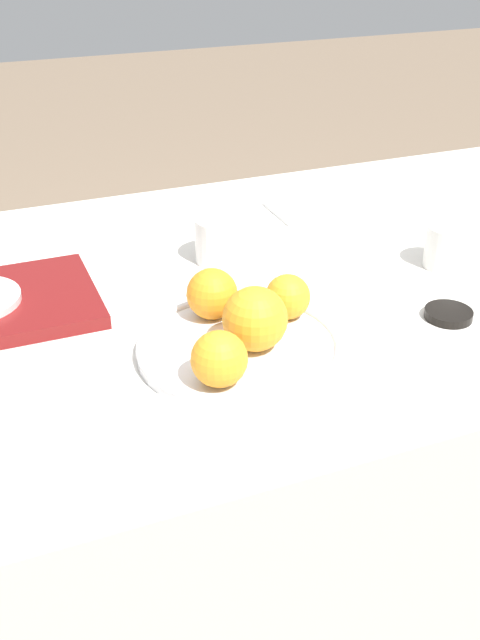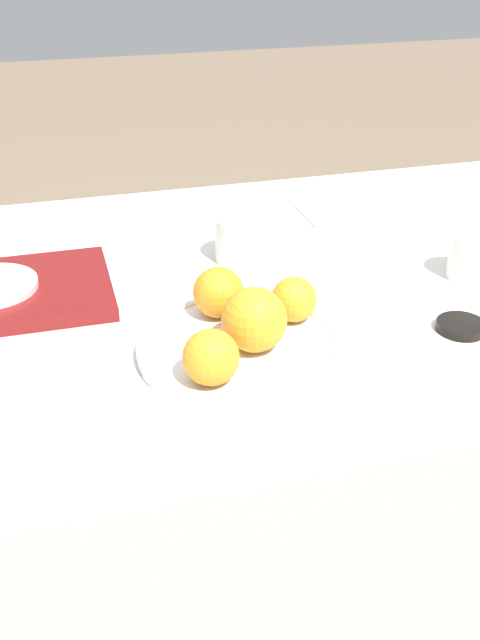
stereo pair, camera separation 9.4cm
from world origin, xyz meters
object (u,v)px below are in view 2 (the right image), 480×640
object	(u,v)px
orange_0	(254,320)
cup_2	(474,257)
napkin	(342,212)
cup_0	(243,239)
fruit_platter	(240,347)
soy_dish	(461,326)
orange_3	(219,293)
orange_1	(294,300)
orange_2	(211,357)

from	to	relation	value
orange_0	cup_2	bearing A→B (deg)	18.69
cup_2	napkin	size ratio (longest dim) A/B	0.52
orange_0	cup_0	bearing A→B (deg)	77.20
fruit_platter	soy_dish	bearing A→B (deg)	-4.22
orange_3	soy_dish	xyz separation A→B (m)	(0.31, -0.10, -0.04)
orange_1	fruit_platter	bearing A→B (deg)	-153.56
orange_1	orange_3	xyz separation A→B (m)	(-0.09, 0.04, 0.00)
napkin	soy_dish	bearing A→B (deg)	-90.58
orange_0	napkin	bearing A→B (deg)	55.49
orange_3	orange_2	bearing A→B (deg)	-107.13
fruit_platter	napkin	bearing A→B (deg)	53.31
orange_3	cup_0	size ratio (longest dim) A/B	0.78
orange_1	cup_2	world-z (taller)	orange_1
orange_3	orange_0	bearing A→B (deg)	-76.54
fruit_platter	orange_1	size ratio (longest dim) A/B	4.33
orange_3	fruit_platter	bearing A→B (deg)	-84.70
orange_1	orange_0	bearing A→B (deg)	-142.00
fruit_platter	cup_2	size ratio (longest dim) A/B	3.53
orange_2	napkin	size ratio (longest dim) A/B	0.47
orange_1	soy_dish	world-z (taller)	orange_1
cup_0	orange_0	bearing A→B (deg)	-102.80
fruit_platter	orange_0	xyz separation A→B (m)	(0.02, -0.01, 0.05)
orange_1	orange_2	bearing A→B (deg)	-140.99
fruit_platter	orange_3	distance (m)	0.09
orange_3	napkin	world-z (taller)	orange_3
cup_2	napkin	bearing A→B (deg)	107.38
orange_0	soy_dish	size ratio (longest dim) A/B	1.24
orange_3	soy_dish	world-z (taller)	orange_3
orange_0	soy_dish	world-z (taller)	orange_0
orange_2	soy_dish	bearing A→B (deg)	7.75
orange_1	napkin	size ratio (longest dim) A/B	0.43
cup_2	cup_0	bearing A→B (deg)	154.53
orange_0	fruit_platter	bearing A→B (deg)	139.58
orange_1	soy_dish	bearing A→B (deg)	-16.71
orange_1	cup_2	xyz separation A→B (m)	(0.32, 0.08, -0.01)
cup_0	cup_2	size ratio (longest dim) A/B	1.18
fruit_platter	orange_0	distance (m)	0.05
orange_3	napkin	xyz separation A→B (m)	(0.32, 0.33, -0.04)
fruit_platter	soy_dish	xyz separation A→B (m)	(0.31, -0.02, -0.00)
cup_0	napkin	bearing A→B (deg)	31.98
orange_3	napkin	distance (m)	0.46
napkin	soy_dish	xyz separation A→B (m)	(-0.00, -0.44, 0.00)
orange_2	cup_2	world-z (taller)	orange_2
orange_0	orange_1	world-z (taller)	orange_0
orange_1	cup_0	xyz separation A→B (m)	(-0.01, 0.23, -0.01)
orange_2	napkin	distance (m)	0.61
orange_2	cup_2	distance (m)	0.50
napkin	soy_dish	size ratio (longest dim) A/B	2.16
orange_0	orange_1	xyz separation A→B (m)	(0.07, 0.06, -0.01)
cup_2	orange_0	bearing A→B (deg)	-161.31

